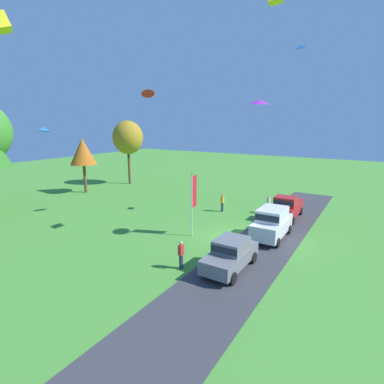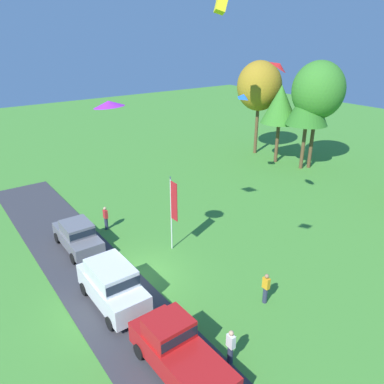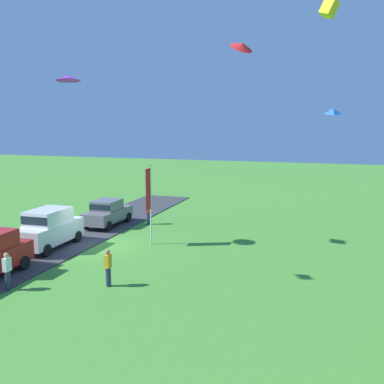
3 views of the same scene
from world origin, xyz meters
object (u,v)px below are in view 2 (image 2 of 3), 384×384
(kite_delta_trailing_tail, at_px, (279,65))
(kite_delta_low_drifter, at_px, (109,104))
(car_sedan_far_end, at_px, (78,235))
(person_beside_suv, at_px, (266,288))
(person_watching_sky, at_px, (231,347))
(car_pickup_near_entrance, at_px, (178,350))
(kite_diamond_near_flag, at_px, (244,96))
(car_suv_mid_row, at_px, (112,283))
(flag_banner, at_px, (173,206))
(tree_center_back, at_px, (308,104))
(kite_box_mid_center, at_px, (221,5))
(tree_far_right, at_px, (280,104))
(tree_far_left, at_px, (318,90))
(tree_lone_near, at_px, (259,86))
(person_on_lawn, at_px, (106,218))

(kite_delta_trailing_tail, bearing_deg, kite_delta_low_drifter, -93.67)
(car_sedan_far_end, bearing_deg, person_beside_suv, 28.62)
(person_watching_sky, relative_size, kite_delta_low_drifter, 1.22)
(car_pickup_near_entrance, distance_m, kite_diamond_near_flag, 20.96)
(car_suv_mid_row, bearing_deg, person_watching_sky, 20.19)
(flag_banner, bearing_deg, person_watching_sky, -19.19)
(person_watching_sky, distance_m, tree_center_back, 26.68)
(car_suv_mid_row, height_order, person_beside_suv, car_suv_mid_row)
(person_watching_sky, height_order, kite_box_mid_center, kite_box_mid_center)
(tree_far_right, xyz_separation_m, tree_far_left, (3.23, 1.37, 1.62))
(car_pickup_near_entrance, relative_size, person_beside_suv, 2.95)
(tree_lone_near, relative_size, flag_banner, 2.05)
(flag_banner, bearing_deg, kite_delta_trailing_tail, 70.15)
(flag_banner, bearing_deg, kite_delta_low_drifter, -70.70)
(person_beside_suv, xyz_separation_m, flag_banner, (-6.90, -0.95, 2.23))
(person_beside_suv, relative_size, kite_delta_low_drifter, 1.22)
(person_beside_suv, distance_m, tree_center_back, 22.48)
(car_suv_mid_row, bearing_deg, kite_delta_low_drifter, 132.35)
(person_watching_sky, bearing_deg, kite_delta_trailing_tail, 126.31)
(person_on_lawn, distance_m, tree_far_left, 23.15)
(person_beside_suv, bearing_deg, car_suv_mid_row, -125.22)
(kite_delta_trailing_tail, bearing_deg, person_on_lawn, -131.30)
(car_pickup_near_entrance, height_order, tree_center_back, tree_center_back)
(person_beside_suv, distance_m, tree_lone_near, 26.85)
(car_suv_mid_row, xyz_separation_m, person_on_lawn, (-7.54, 3.04, -0.42))
(person_beside_suv, height_order, kite_delta_trailing_tail, kite_delta_trailing_tail)
(car_pickup_near_entrance, relative_size, tree_lone_near, 0.50)
(car_sedan_far_end, height_order, person_beside_suv, car_sedan_far_end)
(person_watching_sky, relative_size, kite_box_mid_center, 1.62)
(person_on_lawn, bearing_deg, tree_center_back, 90.55)
(car_suv_mid_row, bearing_deg, tree_lone_near, 120.38)
(tree_far_right, bearing_deg, tree_center_back, 10.17)
(car_pickup_near_entrance, distance_m, tree_lone_near, 31.65)
(car_suv_mid_row, height_order, tree_far_right, tree_far_right)
(car_suv_mid_row, relative_size, tree_center_back, 0.54)
(car_sedan_far_end, height_order, tree_far_left, tree_far_left)
(person_watching_sky, xyz_separation_m, tree_far_left, (-13.67, 22.88, 6.79))
(car_suv_mid_row, relative_size, tree_far_left, 0.44)
(kite_delta_trailing_tail, bearing_deg, person_watching_sky, -53.69)
(kite_delta_low_drifter, bearing_deg, car_sedan_far_end, -173.63)
(tree_far_right, bearing_deg, kite_delta_low_drifter, -66.91)
(car_pickup_near_entrance, relative_size, tree_far_right, 0.63)
(car_pickup_near_entrance, xyz_separation_m, tree_center_back, (-13.04, 24.00, 5.37))
(tree_lone_near, relative_size, tree_far_right, 1.26)
(tree_center_back, bearing_deg, person_watching_sky, -57.60)
(person_watching_sky, xyz_separation_m, person_beside_suv, (-1.81, 3.98, 0.00))
(tree_far_left, bearing_deg, kite_diamond_near_flag, -89.91)
(person_on_lawn, bearing_deg, person_beside_suv, 15.11)
(person_beside_suv, height_order, tree_far_left, tree_far_left)
(kite_delta_trailing_tail, bearing_deg, kite_box_mid_center, 158.85)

